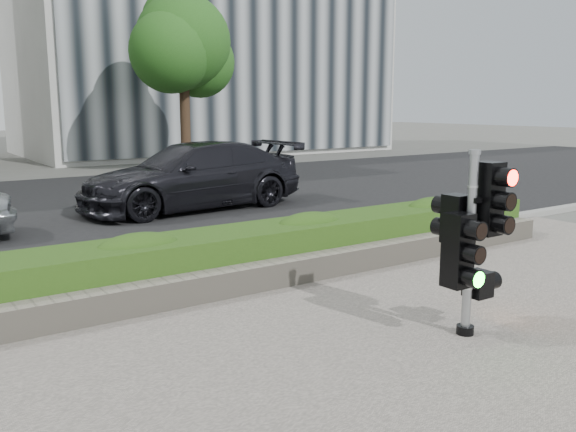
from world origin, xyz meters
The scene contains 9 objects.
ground centered at (0.00, 0.00, 0.00)m, with size 120.00×120.00×0.00m, color #51514C.
road centered at (0.00, 10.00, 0.01)m, with size 60.00×13.00×0.02m, color black.
curb centered at (0.00, 3.15, 0.06)m, with size 60.00×0.25×0.12m, color gray.
stone_wall centered at (0.00, 1.90, 0.20)m, with size 12.00×0.32×0.34m, color gray.
hedge centered at (0.00, 2.55, 0.37)m, with size 12.00×1.00×0.68m, color #4D7D26.
building_right centered at (11.00, 25.00, 6.00)m, with size 18.00×10.00×12.00m, color #B7B7B2.
tree_right centered at (5.48, 15.55, 4.48)m, with size 4.10×3.58×6.53m.
traffic_signal centered at (1.19, -0.70, 1.12)m, with size 0.68×0.49×1.96m.
car_dark centered at (2.30, 8.29, 0.80)m, with size 2.19×5.39×1.56m, color black.
Camera 1 is at (-3.89, -4.76, 2.44)m, focal length 38.00 mm.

